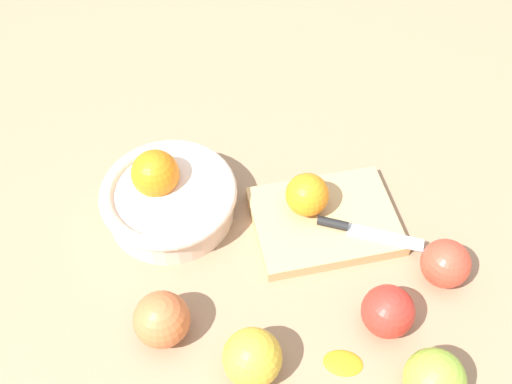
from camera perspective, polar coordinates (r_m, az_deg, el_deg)
ground_plane at (r=0.87m, az=2.90°, el=-7.43°), size 2.40×2.40×0.00m
bowl at (r=0.91m, az=-8.31°, el=-0.40°), size 0.20×0.20×0.10m
cutting_board at (r=0.91m, az=6.49°, el=-2.72°), size 0.21×0.16×0.02m
orange_on_board at (r=0.88m, az=4.85°, el=-0.25°), size 0.06×0.06×0.06m
knife at (r=0.89m, az=9.32°, el=-3.49°), size 0.15×0.09×0.01m
apple_front_right at (r=0.79m, az=16.49°, el=-16.59°), size 0.08×0.08×0.08m
apple_front_right_2 at (r=0.82m, az=12.35°, el=-10.96°), size 0.07×0.07×0.07m
apple_front_right_3 at (r=0.88m, az=17.46°, el=-6.46°), size 0.07×0.07×0.07m
apple_front_left at (r=0.80m, az=-8.89°, el=-11.80°), size 0.07×0.07×0.07m
apple_front_left_2 at (r=0.77m, az=-0.35°, el=-15.37°), size 0.07×0.07×0.07m
citrus_peel at (r=0.81m, az=8.24°, el=-15.59°), size 0.06×0.05×0.01m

